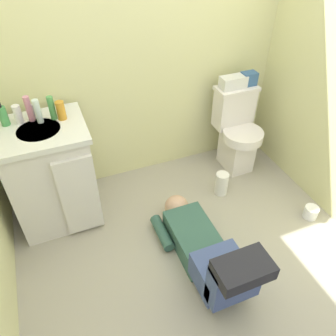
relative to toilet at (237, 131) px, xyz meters
name	(u,v)px	position (x,y,z in m)	size (l,w,h in m)	color
ground_plane	(193,258)	(-0.80, -0.83, -0.39)	(2.87, 3.16, 0.04)	#A09A87
wall_back	(135,36)	(-0.80, 0.29, 0.83)	(2.53, 0.08, 2.40)	beige
toilet	(237,131)	(0.00, 0.00, 0.00)	(0.36, 0.46, 0.75)	white
vanity_cabinet	(52,175)	(-1.60, -0.07, 0.05)	(0.60, 0.53, 0.82)	silver
faucet	(34,111)	(-1.60, 0.08, 0.50)	(0.02, 0.02, 0.10)	silver
person_plumber	(206,251)	(-0.76, -0.93, -0.19)	(0.39, 1.06, 0.52)	#33594C
tissue_box	(233,82)	(-0.05, 0.09, 0.43)	(0.22, 0.11, 0.10)	silver
toiletry_bag	(249,79)	(0.10, 0.09, 0.44)	(0.12, 0.09, 0.11)	#33598C
soap_dispenser	(3,116)	(-1.79, 0.06, 0.52)	(0.06, 0.06, 0.17)	#489C52
bottle_white	(18,114)	(-1.70, 0.05, 0.52)	(0.05, 0.05, 0.13)	white
bottle_pink	(29,109)	(-1.63, 0.05, 0.54)	(0.04, 0.04, 0.18)	pink
bottle_clear	(38,111)	(-1.58, 0.01, 0.53)	(0.04, 0.04, 0.16)	silver
bottle_green	(52,108)	(-1.49, 0.02, 0.53)	(0.04, 0.04, 0.16)	#4C994E
bottle_amber	(61,111)	(-1.43, 0.00, 0.52)	(0.06, 0.06, 0.13)	orange
paper_towel_roll	(222,184)	(-0.30, -0.32, -0.26)	(0.11, 0.11, 0.21)	white
toilet_paper_roll	(311,212)	(0.23, -0.83, -0.32)	(0.11, 0.11, 0.10)	white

